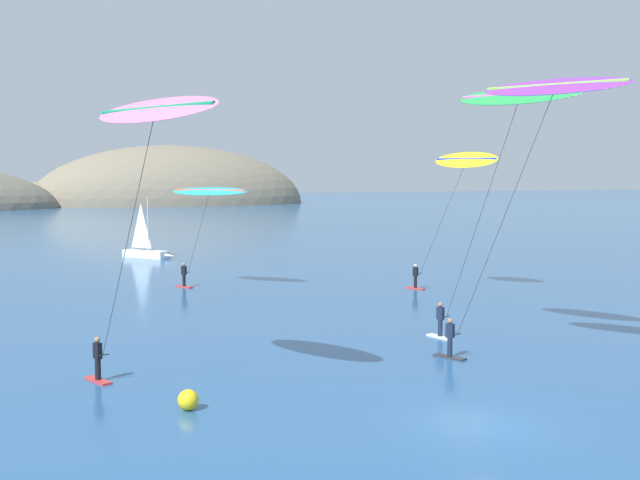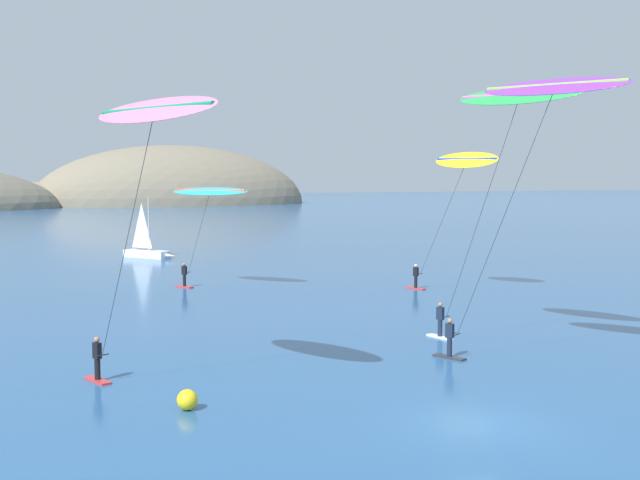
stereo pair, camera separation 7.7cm
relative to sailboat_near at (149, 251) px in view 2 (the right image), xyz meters
name	(u,v)px [view 2 (the right image)]	position (x,y,z in m)	size (l,w,h in m)	color
ground_plane	(479,425)	(-1.12, -54.68, -0.64)	(600.00, 600.00, 0.00)	#285689
headland_island	(39,207)	(0.51, 132.29, -0.64)	(149.84, 50.99, 31.26)	#6B6656
sailboat_near	(149,251)	(0.00, 0.00, 0.00)	(4.23, 5.40, 5.70)	white
kitesurfer_yellow	(462,170)	(14.13, -30.76, 7.44)	(4.02, 6.18, 9.35)	red
kitesurfer_pink	(150,127)	(-9.73, -47.66, 8.75)	(3.96, 7.42, 10.50)	red
kitesurfer_purple	(546,107)	(5.10, -49.94, 9.76)	(4.68, 7.35, 11.60)	#2D2D33
kitesurfer_cyan	(208,197)	(-0.58, -22.32, 5.64)	(4.97, 5.55, 7.02)	red
kitesurfer_green	(514,113)	(6.59, -45.96, 9.86)	(3.87, 7.26, 11.77)	silver
marker_buoy	(187,400)	(-9.03, -49.43, -0.29)	(0.70, 0.70, 0.70)	yellow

